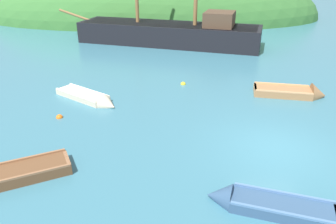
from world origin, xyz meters
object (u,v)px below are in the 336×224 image
(buoy_orange, at_px, (60,118))
(rowboat_center, at_px, (294,94))
(buoy_yellow, at_px, (183,84))
(rowboat_outer_right, at_px, (263,206))
(rowboat_near_dock, at_px, (1,179))
(rowboat_far, at_px, (91,99))
(sailing_ship, at_px, (170,37))

(buoy_orange, bearing_deg, rowboat_center, 12.53)
(rowboat_center, xyz_separation_m, buoy_yellow, (-5.63, 1.72, -0.12))
(rowboat_outer_right, bearing_deg, rowboat_near_dock, 9.03)
(rowboat_far, bearing_deg, rowboat_center, 40.12)
(rowboat_center, bearing_deg, rowboat_far, -165.15)
(sailing_ship, xyz_separation_m, buoy_orange, (-5.06, -13.92, -0.60))
(rowboat_center, relative_size, buoy_orange, 12.28)
(rowboat_near_dock, xyz_separation_m, rowboat_outer_right, (7.87, -1.24, -0.01))
(rowboat_outer_right, bearing_deg, buoy_yellow, -62.30)
(rowboat_far, bearing_deg, rowboat_outer_right, -13.63)
(sailing_ship, bearing_deg, buoy_yellow, 110.96)
(rowboat_far, distance_m, buoy_yellow, 5.24)
(buoy_orange, bearing_deg, rowboat_far, 62.69)
(sailing_ship, height_order, rowboat_near_dock, sailing_ship)
(rowboat_near_dock, bearing_deg, buoy_yellow, -149.81)
(sailing_ship, bearing_deg, rowboat_near_dock, 90.71)
(rowboat_far, xyz_separation_m, rowboat_outer_right, (6.43, -7.78, 0.02))
(sailing_ship, distance_m, buoy_yellow, 9.72)
(sailing_ship, bearing_deg, rowboat_outer_right, 114.07)
(rowboat_far, bearing_deg, rowboat_near_dock, -65.63)
(sailing_ship, relative_size, buoy_yellow, 59.30)
(buoy_yellow, bearing_deg, rowboat_center, -17.03)
(rowboat_near_dock, relative_size, buoy_yellow, 13.22)
(rowboat_center, relative_size, buoy_yellow, 12.74)
(sailing_ship, distance_m, rowboat_far, 12.69)
(sailing_ship, height_order, rowboat_outer_right, sailing_ship)
(buoy_yellow, relative_size, buoy_orange, 0.96)
(rowboat_far, distance_m, buoy_orange, 2.15)
(sailing_ship, xyz_separation_m, rowboat_near_dock, (-5.51, -18.55, -0.49))
(rowboat_center, bearing_deg, buoy_yellow, 174.47)
(sailing_ship, relative_size, buoy_orange, 57.17)
(sailing_ship, relative_size, rowboat_outer_right, 4.74)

